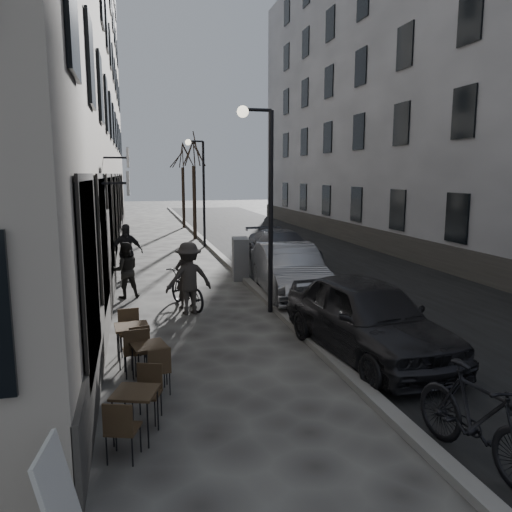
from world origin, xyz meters
name	(u,v)px	position (x,y,z in m)	size (l,w,h in m)	color
ground	(383,424)	(0.00, 0.00, 0.00)	(120.00, 120.00, 0.00)	#34322F
road	(293,249)	(3.85, 16.00, 0.00)	(7.30, 60.00, 0.00)	black
kerb	(215,251)	(0.20, 16.00, 0.06)	(0.25, 60.00, 0.12)	slate
building_left	(59,61)	(-6.00, 16.50, 8.00)	(4.00, 35.00, 16.00)	gray
building_right	(404,78)	(9.50, 16.50, 8.00)	(4.00, 35.00, 16.00)	slate
streetlamp_near	(264,188)	(-0.17, 6.00, 3.16)	(0.90, 0.28, 5.09)	black
streetlamp_far	(200,181)	(-0.17, 18.00, 3.16)	(0.90, 0.28, 5.09)	black
tree_near	(193,151)	(-0.10, 21.00, 4.66)	(2.40, 2.40, 5.70)	black
tree_far	(182,155)	(-0.10, 27.00, 4.66)	(2.40, 2.40, 5.70)	black
bistro_set_a	(136,410)	(-3.38, 0.45, 0.41)	(0.78, 1.39, 0.79)	#2F2215
bistro_set_b	(149,359)	(-3.15, 2.27, 0.41)	(0.65, 1.39, 0.79)	#2F2215
bistro_set_c	(132,341)	(-3.43, 3.19, 0.45)	(0.65, 1.50, 0.87)	#2F2215
utility_cabinet	(240,259)	(0.10, 10.13, 0.69)	(0.51, 0.93, 1.39)	slate
bicycle	(186,289)	(-2.04, 6.93, 0.50)	(0.66, 1.90, 1.00)	black
cyclist_rider	(186,277)	(-2.04, 6.93, 0.82)	(0.60, 0.39, 1.64)	#272422
pedestrian_near	(125,270)	(-3.60, 8.41, 0.80)	(0.78, 0.60, 1.60)	black
pedestrian_mid	(189,278)	(-2.03, 6.33, 0.91)	(1.18, 0.68, 1.82)	#2E2A28
pedestrian_far	(126,252)	(-3.60, 10.88, 0.94)	(1.10, 0.46, 1.88)	black
car_near	(367,317)	(1.00, 2.60, 0.76)	(1.80, 4.49, 1.53)	black
car_mid	(289,270)	(1.00, 7.58, 0.74)	(1.56, 4.49, 1.48)	gray
car_far	(282,247)	(2.30, 12.58, 0.65)	(1.83, 4.50, 1.31)	#3F424B
moped	(478,418)	(0.60, -1.15, 0.61)	(0.57, 2.01, 1.21)	black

